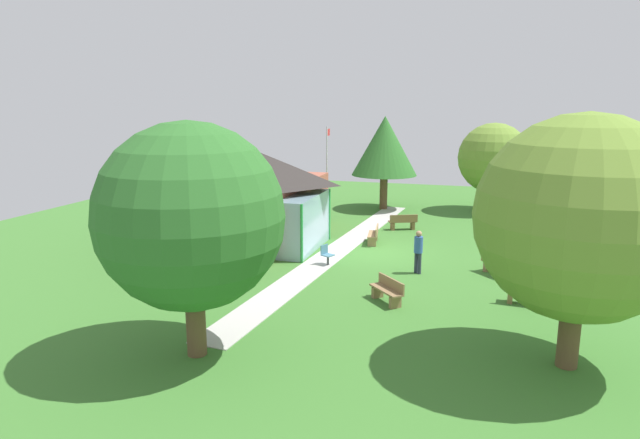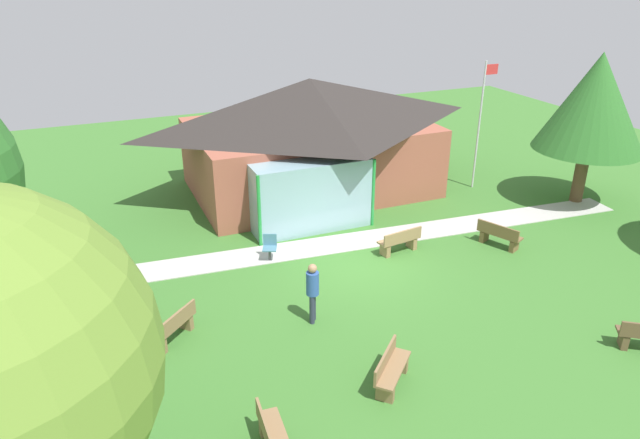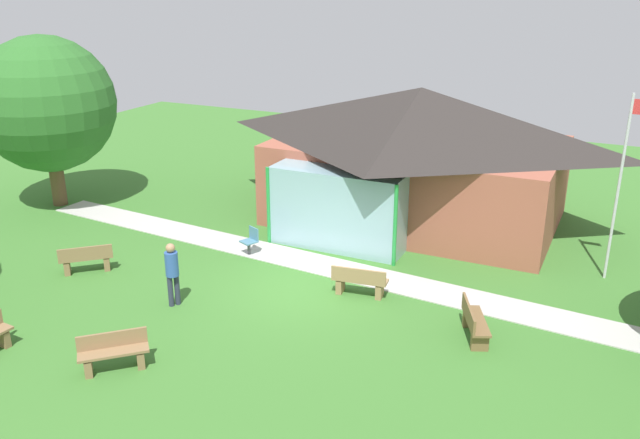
{
  "view_description": "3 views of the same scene",
  "coord_description": "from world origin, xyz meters",
  "px_view_note": "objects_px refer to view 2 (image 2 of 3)",
  "views": [
    {
      "loc": [
        -23.82,
        -4.53,
        6.68
      ],
      "look_at": [
        0.48,
        2.8,
        1.26
      ],
      "focal_mm": 30.93,
      "sensor_mm": 36.0,
      "label": 1
    },
    {
      "loc": [
        -7.48,
        -14.34,
        8.92
      ],
      "look_at": [
        -0.98,
        1.1,
        1.37
      ],
      "focal_mm": 32.52,
      "sensor_mm": 36.0,
      "label": 2
    },
    {
      "loc": [
        7.63,
        -14.68,
        8.15
      ],
      "look_at": [
        -0.52,
        2.39,
        1.21
      ],
      "focal_mm": 37.37,
      "sensor_mm": 36.0,
      "label": 3
    }
  ],
  "objects_px": {
    "pavilion": "(310,135)",
    "flagpole": "(480,120)",
    "bench_front_left": "(273,439)",
    "bench_mid_right": "(499,236)",
    "patio_chair_west": "(270,248)",
    "bench_rear_near_path": "(400,241)",
    "tree_east_hedge": "(594,103)",
    "bench_mid_left": "(173,327)",
    "bench_front_center": "(391,370)",
    "visitor_strolling_lawn": "(313,288)"
  },
  "relations": [
    {
      "from": "pavilion",
      "to": "flagpole",
      "type": "bearing_deg",
      "value": -19.83
    },
    {
      "from": "bench_front_left",
      "to": "bench_mid_right",
      "type": "distance_m",
      "value": 11.42
    },
    {
      "from": "bench_front_left",
      "to": "patio_chair_west",
      "type": "relative_size",
      "value": 1.78
    },
    {
      "from": "pavilion",
      "to": "patio_chair_west",
      "type": "height_order",
      "value": "pavilion"
    },
    {
      "from": "bench_rear_near_path",
      "to": "tree_east_hedge",
      "type": "bearing_deg",
      "value": -0.12
    },
    {
      "from": "pavilion",
      "to": "tree_east_hedge",
      "type": "xyz_separation_m",
      "value": [
        9.41,
        -5.29,
        1.59
      ]
    },
    {
      "from": "patio_chair_west",
      "to": "tree_east_hedge",
      "type": "relative_size",
      "value": 0.15
    },
    {
      "from": "bench_mid_left",
      "to": "flagpole",
      "type": "bearing_deg",
      "value": -19.01
    },
    {
      "from": "patio_chair_west",
      "to": "flagpole",
      "type": "bearing_deg",
      "value": -140.75
    },
    {
      "from": "bench_rear_near_path",
      "to": "bench_front_center",
      "type": "bearing_deg",
      "value": -129.31
    },
    {
      "from": "bench_mid_right",
      "to": "tree_east_hedge",
      "type": "bearing_deg",
      "value": 86.98
    },
    {
      "from": "bench_rear_near_path",
      "to": "bench_mid_right",
      "type": "height_order",
      "value": "same"
    },
    {
      "from": "bench_front_center",
      "to": "visitor_strolling_lawn",
      "type": "relative_size",
      "value": 0.8
    },
    {
      "from": "pavilion",
      "to": "visitor_strolling_lawn",
      "type": "height_order",
      "value": "pavilion"
    },
    {
      "from": "pavilion",
      "to": "bench_front_left",
      "type": "distance_m",
      "value": 14.47
    },
    {
      "from": "bench_mid_left",
      "to": "visitor_strolling_lawn",
      "type": "relative_size",
      "value": 0.8
    },
    {
      "from": "bench_mid_right",
      "to": "tree_east_hedge",
      "type": "distance_m",
      "value": 6.89
    },
    {
      "from": "bench_front_left",
      "to": "tree_east_hedge",
      "type": "height_order",
      "value": "tree_east_hedge"
    },
    {
      "from": "flagpole",
      "to": "bench_mid_left",
      "type": "xyz_separation_m",
      "value": [
        -13.71,
        -6.09,
        -2.53
      ]
    },
    {
      "from": "flagpole",
      "to": "bench_mid_left",
      "type": "distance_m",
      "value": 15.22
    },
    {
      "from": "tree_east_hedge",
      "to": "pavilion",
      "type": "bearing_deg",
      "value": 150.67
    },
    {
      "from": "bench_mid_right",
      "to": "visitor_strolling_lawn",
      "type": "bearing_deg",
      "value": -100.84
    },
    {
      "from": "bench_front_center",
      "to": "patio_chair_west",
      "type": "xyz_separation_m",
      "value": [
        -0.63,
        6.82,
        0.01
      ]
    },
    {
      "from": "bench_rear_near_path",
      "to": "tree_east_hedge",
      "type": "distance_m",
      "value": 9.59
    },
    {
      "from": "visitor_strolling_lawn",
      "to": "bench_mid_right",
      "type": "bearing_deg",
      "value": 135.63
    },
    {
      "from": "bench_mid_left",
      "to": "tree_east_hedge",
      "type": "distance_m",
      "value": 17.24
    },
    {
      "from": "flagpole",
      "to": "bench_front_left",
      "type": "bearing_deg",
      "value": -139.77
    },
    {
      "from": "flagpole",
      "to": "pavilion",
      "type": "bearing_deg",
      "value": 160.17
    },
    {
      "from": "bench_mid_left",
      "to": "bench_front_center",
      "type": "height_order",
      "value": "same"
    },
    {
      "from": "flagpole",
      "to": "bench_mid_left",
      "type": "height_order",
      "value": "flagpole"
    },
    {
      "from": "patio_chair_west",
      "to": "tree_east_hedge",
      "type": "xyz_separation_m",
      "value": [
        12.94,
        -0.02,
        3.58
      ]
    },
    {
      "from": "bench_front_left",
      "to": "patio_chair_west",
      "type": "height_order",
      "value": "patio_chair_west"
    },
    {
      "from": "bench_front_left",
      "to": "flagpole",
      "type": "bearing_deg",
      "value": 134.73
    },
    {
      "from": "pavilion",
      "to": "tree_east_hedge",
      "type": "relative_size",
      "value": 1.79
    },
    {
      "from": "tree_east_hedge",
      "to": "flagpole",
      "type": "bearing_deg",
      "value": 134.29
    },
    {
      "from": "bench_front_left",
      "to": "tree_east_hedge",
      "type": "relative_size",
      "value": 0.26
    },
    {
      "from": "flagpole",
      "to": "bench_mid_right",
      "type": "bearing_deg",
      "value": -118.02
    },
    {
      "from": "bench_mid_left",
      "to": "visitor_strolling_lawn",
      "type": "bearing_deg",
      "value": -52.26
    },
    {
      "from": "bench_rear_near_path",
      "to": "bench_mid_right",
      "type": "xyz_separation_m",
      "value": [
        3.31,
        -0.92,
        0.0
      ]
    },
    {
      "from": "visitor_strolling_lawn",
      "to": "patio_chair_west",
      "type": "bearing_deg",
      "value": -147.85
    },
    {
      "from": "bench_mid_left",
      "to": "patio_chair_west",
      "type": "bearing_deg",
      "value": -1.59
    },
    {
      "from": "pavilion",
      "to": "bench_mid_left",
      "type": "height_order",
      "value": "pavilion"
    },
    {
      "from": "bench_mid_left",
      "to": "bench_rear_near_path",
      "type": "distance_m",
      "value": 8.01
    },
    {
      "from": "visitor_strolling_lawn",
      "to": "bench_front_center",
      "type": "bearing_deg",
      "value": 45.49
    },
    {
      "from": "flagpole",
      "to": "bench_mid_right",
      "type": "height_order",
      "value": "flagpole"
    },
    {
      "from": "bench_mid_left",
      "to": "patio_chair_west",
      "type": "distance_m",
      "value": 4.83
    },
    {
      "from": "bench_front_left",
      "to": "visitor_strolling_lawn",
      "type": "height_order",
      "value": "visitor_strolling_lawn"
    },
    {
      "from": "flagpole",
      "to": "bench_front_left",
      "type": "height_order",
      "value": "flagpole"
    },
    {
      "from": "pavilion",
      "to": "bench_front_left",
      "type": "relative_size",
      "value": 6.84
    },
    {
      "from": "tree_east_hedge",
      "to": "visitor_strolling_lawn",
      "type": "bearing_deg",
      "value": -163.86
    }
  ]
}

